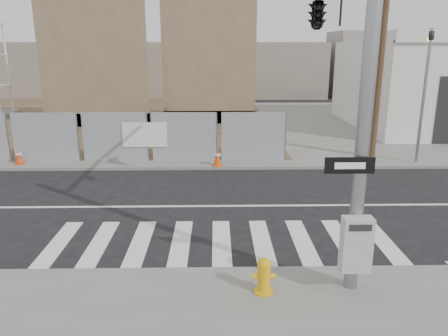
{
  "coord_description": "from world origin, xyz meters",
  "views": [
    {
      "loc": [
        -0.13,
        -12.38,
        4.66
      ],
      "look_at": [
        0.1,
        -0.73,
        1.4
      ],
      "focal_mm": 35.0,
      "sensor_mm": 36.0,
      "label": 1
    }
  ],
  "objects_px": {
    "signal_pole": "(330,41)",
    "traffic_cone_c": "(19,156)",
    "fire_hydrant": "(264,275)",
    "traffic_cone_d": "(217,157)"
  },
  "relations": [
    {
      "from": "signal_pole",
      "to": "traffic_cone_c",
      "type": "bearing_deg",
      "value": 147.54
    },
    {
      "from": "signal_pole",
      "to": "fire_hydrant",
      "type": "relative_size",
      "value": 9.78
    },
    {
      "from": "fire_hydrant",
      "to": "traffic_cone_c",
      "type": "xyz_separation_m",
      "value": [
        -8.76,
        9.61,
        -0.04
      ]
    },
    {
      "from": "signal_pole",
      "to": "traffic_cone_d",
      "type": "bearing_deg",
      "value": 112.27
    },
    {
      "from": "signal_pole",
      "to": "traffic_cone_d",
      "type": "relative_size",
      "value": 10.27
    },
    {
      "from": "signal_pole",
      "to": "traffic_cone_c",
      "type": "xyz_separation_m",
      "value": [
        -10.48,
        6.66,
        -4.35
      ]
    },
    {
      "from": "fire_hydrant",
      "to": "traffic_cone_c",
      "type": "height_order",
      "value": "fire_hydrant"
    },
    {
      "from": "traffic_cone_c",
      "to": "fire_hydrant",
      "type": "bearing_deg",
      "value": -47.66
    },
    {
      "from": "signal_pole",
      "to": "fire_hydrant",
      "type": "xyz_separation_m",
      "value": [
        -1.72,
        -2.95,
        -4.31
      ]
    },
    {
      "from": "fire_hydrant",
      "to": "traffic_cone_c",
      "type": "bearing_deg",
      "value": 138.49
    }
  ]
}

